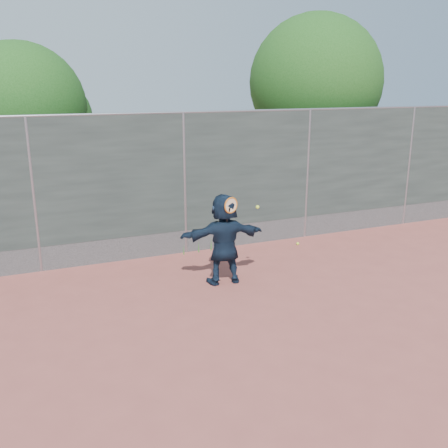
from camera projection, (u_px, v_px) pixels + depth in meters
name	position (u px, v px, depth m)	size (l,w,h in m)	color
ground	(256.00, 320.00, 7.83)	(80.00, 80.00, 0.00)	#9E4C42
player	(224.00, 239.00, 9.07)	(1.57, 0.50, 1.69)	#132134
ball_ground	(298.00, 244.00, 11.40)	(0.07, 0.07, 0.07)	#D3EE34
fence	(185.00, 181.00, 10.51)	(20.00, 0.06, 3.03)	#38423D
swing_action	(234.00, 206.00, 8.77)	(0.75, 0.19, 0.51)	#CD6313
tree_right	(320.00, 86.00, 13.70)	(3.78, 3.60, 5.39)	#382314
tree_left	(29.00, 111.00, 11.80)	(3.15, 3.00, 4.53)	#382314
weed_clump	(201.00, 246.00, 10.91)	(0.68, 0.07, 0.30)	#387226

